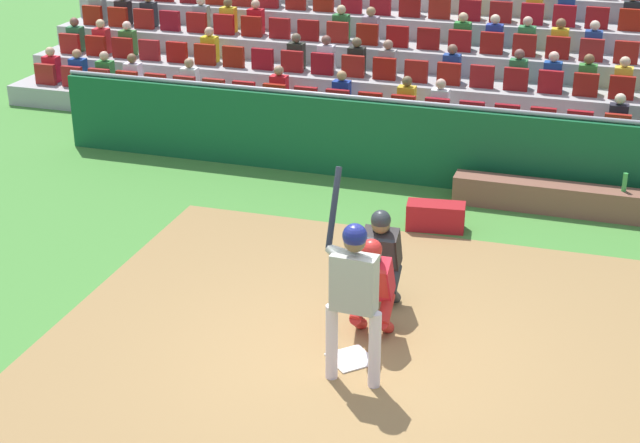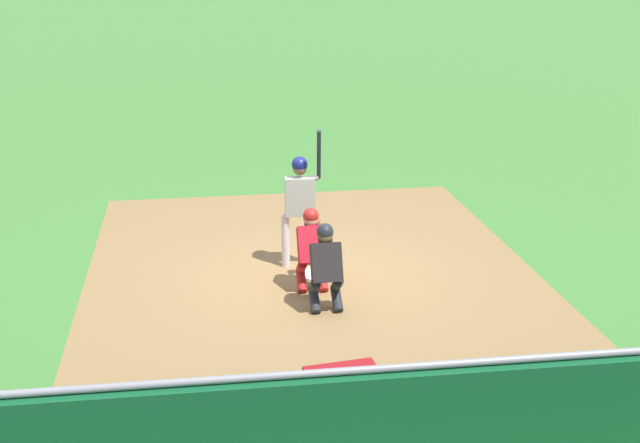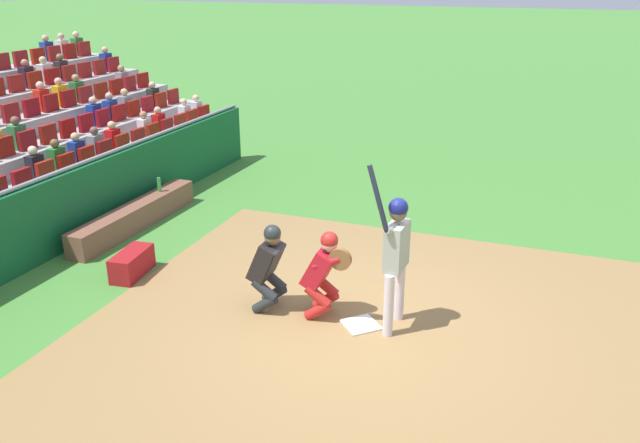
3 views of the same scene
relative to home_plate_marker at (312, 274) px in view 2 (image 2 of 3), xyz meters
The scene contains 9 objects.
ground_plane 0.02m from the home_plate_marker, ahead, with size 160.00×160.00×0.00m, color #438134.
infield_dirt_patch 0.50m from the home_plate_marker, 90.00° to the left, with size 7.04×8.11×0.01m, color olive.
home_plate_marker is the anchor object (origin of this frame).
batter_at_plate 1.20m from the home_plate_marker, 107.19° to the left, with size 0.63×0.47×2.29m.
catcher_crouching 0.89m from the home_plate_marker, 96.93° to the right, with size 0.47×0.71×1.27m.
home_plate_umpire 1.50m from the home_plate_marker, 89.08° to the right, with size 0.47×0.46×1.29m.
dugout_wall 5.57m from the home_plate_marker, 90.00° to the right, with size 13.47×0.24×1.37m.
water_bottle_on_bench 5.70m from the home_plate_marker, 118.23° to the right, with size 0.07×0.07×0.28m, color green.
equipment_duffel_bag 3.80m from the home_plate_marker, 92.39° to the right, with size 0.83×0.36×0.39m, color maroon.
Camera 2 is at (-1.54, -11.90, 4.88)m, focal length 46.11 mm.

